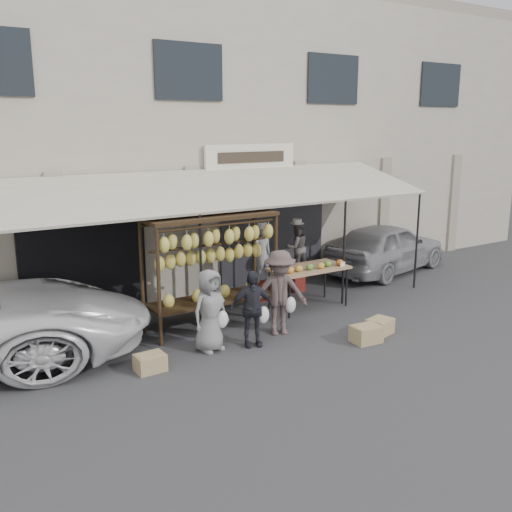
{
  "coord_description": "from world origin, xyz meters",
  "views": [
    {
      "loc": [
        -5.66,
        -8.05,
        3.9
      ],
      "look_at": [
        0.38,
        1.4,
        1.3
      ],
      "focal_mm": 40.0,
      "sensor_mm": 36.0,
      "label": 1
    }
  ],
  "objects_px": {
    "produce_table": "(310,269)",
    "sedan": "(386,247)",
    "customer_left": "(210,311)",
    "crate_near_a": "(366,334)",
    "crate_near_b": "(380,326)",
    "customer_mid": "(252,309)",
    "banana_rack": "(212,249)",
    "vendor_right": "(297,248)",
    "crate_far": "(150,363)",
    "vendor_left": "(262,254)",
    "customer_right": "(280,293)"
  },
  "relations": [
    {
      "from": "crate_near_b",
      "to": "vendor_right",
      "type": "bearing_deg",
      "value": 83.19
    },
    {
      "from": "vendor_right",
      "to": "customer_mid",
      "type": "height_order",
      "value": "vendor_right"
    },
    {
      "from": "vendor_right",
      "to": "crate_near_a",
      "type": "height_order",
      "value": "vendor_right"
    },
    {
      "from": "customer_right",
      "to": "crate_far",
      "type": "bearing_deg",
      "value": -155.22
    },
    {
      "from": "customer_mid",
      "to": "customer_right",
      "type": "relative_size",
      "value": 0.86
    },
    {
      "from": "banana_rack",
      "to": "vendor_left",
      "type": "relative_size",
      "value": 2.01
    },
    {
      "from": "crate_near_b",
      "to": "vendor_left",
      "type": "bearing_deg",
      "value": 103.28
    },
    {
      "from": "customer_left",
      "to": "sedan",
      "type": "distance_m",
      "value": 6.98
    },
    {
      "from": "customer_mid",
      "to": "sedan",
      "type": "bearing_deg",
      "value": 41.47
    },
    {
      "from": "vendor_left",
      "to": "customer_left",
      "type": "height_order",
      "value": "vendor_left"
    },
    {
      "from": "banana_rack",
      "to": "produce_table",
      "type": "bearing_deg",
      "value": -1.07
    },
    {
      "from": "customer_left",
      "to": "sedan",
      "type": "xyz_separation_m",
      "value": [
        6.58,
        2.32,
        -0.06
      ]
    },
    {
      "from": "customer_left",
      "to": "crate_near_b",
      "type": "relative_size",
      "value": 2.99
    },
    {
      "from": "vendor_left",
      "to": "vendor_right",
      "type": "bearing_deg",
      "value": -168.91
    },
    {
      "from": "banana_rack",
      "to": "crate_far",
      "type": "bearing_deg",
      "value": -145.61
    },
    {
      "from": "vendor_right",
      "to": "customer_mid",
      "type": "bearing_deg",
      "value": 45.38
    },
    {
      "from": "produce_table",
      "to": "vendor_right",
      "type": "bearing_deg",
      "value": 66.08
    },
    {
      "from": "banana_rack",
      "to": "vendor_left",
      "type": "bearing_deg",
      "value": 28.83
    },
    {
      "from": "customer_mid",
      "to": "sedan",
      "type": "xyz_separation_m",
      "value": [
        5.84,
        2.51,
        -0.01
      ]
    },
    {
      "from": "crate_near_a",
      "to": "customer_right",
      "type": "bearing_deg",
      "value": 132.06
    },
    {
      "from": "vendor_left",
      "to": "customer_right",
      "type": "distance_m",
      "value": 2.18
    },
    {
      "from": "crate_near_a",
      "to": "sedan",
      "type": "xyz_separation_m",
      "value": [
        4.0,
        3.51,
        0.53
      ]
    },
    {
      "from": "customer_mid",
      "to": "crate_far",
      "type": "bearing_deg",
      "value": -160.34
    },
    {
      "from": "crate_far",
      "to": "sedan",
      "type": "distance_m",
      "value": 8.24
    },
    {
      "from": "banana_rack",
      "to": "vendor_right",
      "type": "distance_m",
      "value": 3.14
    },
    {
      "from": "vendor_right",
      "to": "sedan",
      "type": "distance_m",
      "value": 3.13
    },
    {
      "from": "vendor_left",
      "to": "customer_right",
      "type": "bearing_deg",
      "value": 67.85
    },
    {
      "from": "crate_near_a",
      "to": "crate_near_b",
      "type": "distance_m",
      "value": 0.54
    },
    {
      "from": "produce_table",
      "to": "crate_near_a",
      "type": "xyz_separation_m",
      "value": [
        -0.36,
        -2.16,
        -0.72
      ]
    },
    {
      "from": "crate_near_a",
      "to": "customer_mid",
      "type": "bearing_deg",
      "value": 151.57
    },
    {
      "from": "produce_table",
      "to": "vendor_left",
      "type": "distance_m",
      "value": 1.18
    },
    {
      "from": "crate_near_b",
      "to": "crate_far",
      "type": "height_order",
      "value": "crate_near_b"
    },
    {
      "from": "vendor_left",
      "to": "crate_near_b",
      "type": "bearing_deg",
      "value": 105.35
    },
    {
      "from": "crate_near_a",
      "to": "sedan",
      "type": "bearing_deg",
      "value": 41.27
    },
    {
      "from": "customer_left",
      "to": "crate_near_a",
      "type": "height_order",
      "value": "customer_left"
    },
    {
      "from": "crate_near_a",
      "to": "sedan",
      "type": "relative_size",
      "value": 0.13
    },
    {
      "from": "produce_table",
      "to": "sedan",
      "type": "bearing_deg",
      "value": 20.34
    },
    {
      "from": "crate_near_b",
      "to": "sedan",
      "type": "distance_m",
      "value": 4.85
    },
    {
      "from": "crate_near_a",
      "to": "banana_rack",
      "type": "bearing_deg",
      "value": 132.03
    },
    {
      "from": "produce_table",
      "to": "crate_far",
      "type": "bearing_deg",
      "value": -163.85
    },
    {
      "from": "customer_mid",
      "to": "customer_right",
      "type": "bearing_deg",
      "value": 33.73
    },
    {
      "from": "produce_table",
      "to": "crate_far",
      "type": "distance_m",
      "value": 4.41
    },
    {
      "from": "customer_right",
      "to": "produce_table",
      "type": "bearing_deg",
      "value": 52.64
    },
    {
      "from": "vendor_right",
      "to": "customer_mid",
      "type": "relative_size",
      "value": 0.88
    },
    {
      "from": "banana_rack",
      "to": "vendor_right",
      "type": "bearing_deg",
      "value": 21.89
    },
    {
      "from": "crate_near_a",
      "to": "crate_near_b",
      "type": "relative_size",
      "value": 1.04
    },
    {
      "from": "vendor_right",
      "to": "customer_right",
      "type": "distance_m",
      "value": 2.93
    },
    {
      "from": "crate_far",
      "to": "banana_rack",
      "type": "bearing_deg",
      "value": 34.39
    },
    {
      "from": "banana_rack",
      "to": "customer_right",
      "type": "relative_size",
      "value": 1.6
    },
    {
      "from": "produce_table",
      "to": "crate_near_b",
      "type": "bearing_deg",
      "value": -85.63
    }
  ]
}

